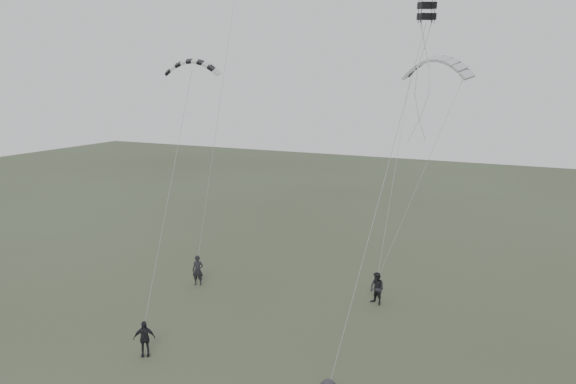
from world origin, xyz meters
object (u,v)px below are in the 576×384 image
at_px(flyer_left, 198,270).
at_px(flyer_right, 377,289).
at_px(flyer_center, 144,338).
at_px(kite_pale_large, 437,59).
at_px(kite_box, 427,11).
at_px(kite_striped, 192,61).

height_order(flyer_left, flyer_right, flyer_left).
height_order(flyer_center, kite_pale_large, kite_pale_large).
height_order(flyer_left, flyer_center, flyer_left).
xyz_separation_m(flyer_left, flyer_center, (3.11, -8.89, -0.09)).
relative_size(flyer_right, flyer_center, 1.10).
bearing_deg(flyer_center, flyer_left, 74.40).
bearing_deg(kite_box, kite_striped, 143.73).
relative_size(flyer_left, kite_box, 2.70).
height_order(flyer_right, kite_striped, kite_striped).
bearing_deg(kite_striped, flyer_right, 1.24).
height_order(flyer_center, kite_box, kite_box).
bearing_deg(flyer_right, kite_box, -32.83).
bearing_deg(flyer_left, flyer_center, -92.31).
height_order(flyer_center, kite_striped, kite_striped).
bearing_deg(flyer_right, kite_pale_large, 87.59).
relative_size(flyer_left, flyer_center, 1.10).
distance_m(kite_pale_large, kite_striped, 13.98).
xyz_separation_m(flyer_center, kite_box, (11.45, 5.14, 14.79)).
xyz_separation_m(flyer_left, kite_pale_large, (13.23, 5.59, 13.09)).
xyz_separation_m(flyer_center, kite_striped, (-0.90, 5.88, 12.95)).
bearing_deg(kite_striped, kite_box, -30.77).
xyz_separation_m(flyer_right, kite_striped, (-8.99, -4.90, 12.86)).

